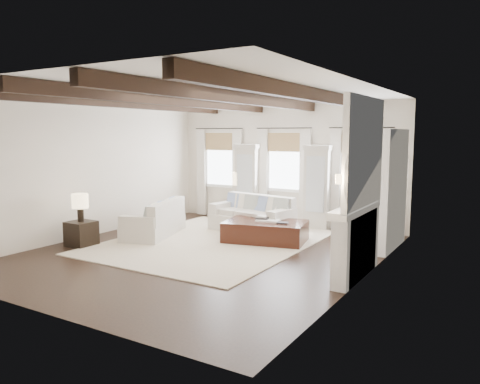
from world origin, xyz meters
The scene contains 16 objects.
ground centered at (0.00, 0.00, 0.00)m, with size 7.50×7.50×0.00m, color black.
room_shell centered at (0.75, 0.90, 1.89)m, with size 6.54×7.54×3.22m.
area_rug centered at (-0.40, 0.83, 0.01)m, with size 4.07×5.03×0.02m, color beige.
sofa_back centered at (-0.16, 2.30, 0.37)m, with size 2.22×1.28×0.90m.
sofa_left centered at (-1.91, 0.73, 0.34)m, with size 1.46×2.14×0.84m.
ottoman centered at (0.60, 1.51, 0.23)m, with size 1.77×1.10×0.46m, color black.
tray centered at (0.64, 1.55, 0.48)m, with size 0.50×0.38×0.04m, color white.
book_lower centered at (0.50, 1.53, 0.52)m, with size 0.26×0.20×0.04m, color #262628.
book_upper centered at (0.50, 1.52, 0.56)m, with size 0.22×0.17×0.03m, color beige.
book_loose centered at (1.03, 1.48, 0.48)m, with size 0.24×0.18×0.03m, color #262628.
side_table_front centered at (-2.63, -0.87, 0.27)m, with size 0.53×0.53×0.53m, color black.
lamp_front centered at (-2.63, -0.87, 0.94)m, with size 0.35×0.35×0.60m.
side_table_back centered at (-1.30, 3.53, 0.33)m, with size 0.44×0.44×0.66m, color black.
lamp_back centered at (-1.30, 3.53, 1.12)m, with size 0.39×0.39×0.68m.
candlestick_near centered at (2.90, -0.37, 0.33)m, with size 0.16×0.16×0.80m.
candlestick_far centered at (2.90, 0.27, 0.32)m, with size 0.15×0.15×0.76m.
Camera 1 is at (5.40, -7.56, 2.41)m, focal length 35.00 mm.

